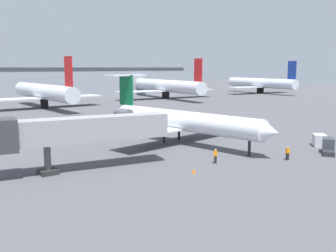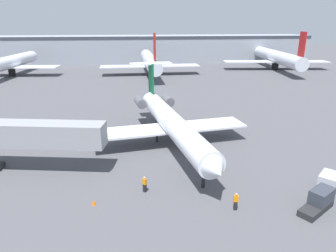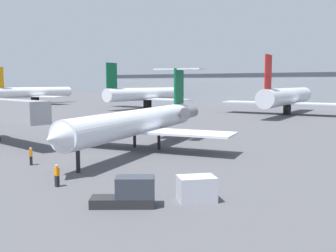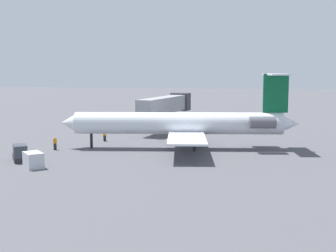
{
  "view_description": "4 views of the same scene",
  "coord_description": "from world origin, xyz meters",
  "px_view_note": "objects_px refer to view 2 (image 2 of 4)",
  "views": [
    {
      "loc": [
        -34.66,
        -38.6,
        10.9
      ],
      "look_at": [
        -1.24,
        5.08,
        2.49
      ],
      "focal_mm": 41.06,
      "sensor_mm": 36.0,
      "label": 1
    },
    {
      "loc": [
        -5.34,
        -34.12,
        15.92
      ],
      "look_at": [
        -0.73,
        1.2,
        3.71
      ],
      "focal_mm": 32.21,
      "sensor_mm": 36.0,
      "label": 2
    },
    {
      "loc": [
        25.27,
        -31.54,
        7.71
      ],
      "look_at": [
        3.04,
        5.12,
        2.89
      ],
      "focal_mm": 41.09,
      "sensor_mm": 36.0,
      "label": 3
    },
    {
      "loc": [
        57.16,
        12.08,
        10.11
      ],
      "look_at": [
        -2.13,
        1.81,
        2.67
      ],
      "focal_mm": 48.06,
      "sensor_mm": 36.0,
      "label": 4
    }
  ],
  "objects_px": {
    "baggage_tug_lead": "(319,201)",
    "parked_airliner_west_mid": "(10,63)",
    "jet_bridge": "(13,134)",
    "ground_crew_loader": "(145,184)",
    "ground_crew_marshaller": "(236,201)",
    "regional_jet": "(170,120)",
    "traffic_cone_near": "(94,202)",
    "parked_airliner_centre": "(150,61)",
    "cargo_container_uld": "(329,182)",
    "parked_airliner_east_mid": "(276,57)"
  },
  "relations": [
    {
      "from": "regional_jet",
      "to": "parked_airliner_east_mid",
      "type": "height_order",
      "value": "parked_airliner_east_mid"
    },
    {
      "from": "traffic_cone_near",
      "to": "parked_airliner_west_mid",
      "type": "bearing_deg",
      "value": 113.36
    },
    {
      "from": "cargo_container_uld",
      "to": "baggage_tug_lead",
      "type": "bearing_deg",
      "value": -134.55
    },
    {
      "from": "traffic_cone_near",
      "to": "parked_airliner_centre",
      "type": "height_order",
      "value": "parked_airliner_centre"
    },
    {
      "from": "jet_bridge",
      "to": "parked_airliner_east_mid",
      "type": "height_order",
      "value": "parked_airliner_east_mid"
    },
    {
      "from": "jet_bridge",
      "to": "cargo_container_uld",
      "type": "bearing_deg",
      "value": -14.74
    },
    {
      "from": "baggage_tug_lead",
      "to": "cargo_container_uld",
      "type": "bearing_deg",
      "value": 45.45
    },
    {
      "from": "ground_crew_marshaller",
      "to": "parked_airliner_east_mid",
      "type": "height_order",
      "value": "parked_airliner_east_mid"
    },
    {
      "from": "regional_jet",
      "to": "traffic_cone_near",
      "type": "distance_m",
      "value": 16.87
    },
    {
      "from": "cargo_container_uld",
      "to": "parked_airliner_east_mid",
      "type": "height_order",
      "value": "parked_airliner_east_mid"
    },
    {
      "from": "regional_jet",
      "to": "cargo_container_uld",
      "type": "relative_size",
      "value": 10.72
    },
    {
      "from": "parked_airliner_west_mid",
      "to": "parked_airliner_east_mid",
      "type": "relative_size",
      "value": 0.8
    },
    {
      "from": "regional_jet",
      "to": "baggage_tug_lead",
      "type": "xyz_separation_m",
      "value": [
        11.11,
        -17.2,
        -2.57
      ]
    },
    {
      "from": "ground_crew_loader",
      "to": "cargo_container_uld",
      "type": "distance_m",
      "value": 18.5
    },
    {
      "from": "ground_crew_loader",
      "to": "regional_jet",
      "type": "bearing_deg",
      "value": 71.02
    },
    {
      "from": "parked_airliner_west_mid",
      "to": "parked_airliner_centre",
      "type": "xyz_separation_m",
      "value": [
        43.59,
        -3.28,
        0.13
      ]
    },
    {
      "from": "jet_bridge",
      "to": "cargo_container_uld",
      "type": "xyz_separation_m",
      "value": [
        32.48,
        -8.55,
        -3.5
      ]
    },
    {
      "from": "parked_airliner_east_mid",
      "to": "traffic_cone_near",
      "type": "bearing_deg",
      "value": -125.42
    },
    {
      "from": "jet_bridge",
      "to": "parked_airliner_west_mid",
      "type": "relative_size",
      "value": 0.53
    },
    {
      "from": "ground_crew_marshaller",
      "to": "regional_jet",
      "type": "bearing_deg",
      "value": 102.75
    },
    {
      "from": "ground_crew_marshaller",
      "to": "parked_airliner_west_mid",
      "type": "xyz_separation_m",
      "value": [
        -45.67,
        78.76,
        3.35
      ]
    },
    {
      "from": "regional_jet",
      "to": "ground_crew_marshaller",
      "type": "bearing_deg",
      "value": -77.25
    },
    {
      "from": "traffic_cone_near",
      "to": "parked_airliner_west_mid",
      "type": "height_order",
      "value": "parked_airliner_west_mid"
    },
    {
      "from": "cargo_container_uld",
      "to": "parked_airliner_west_mid",
      "type": "height_order",
      "value": "parked_airliner_west_mid"
    },
    {
      "from": "jet_bridge",
      "to": "ground_crew_loader",
      "type": "bearing_deg",
      "value": -25.48
    },
    {
      "from": "traffic_cone_near",
      "to": "parked_airliner_centre",
      "type": "distance_m",
      "value": 73.97
    },
    {
      "from": "ground_crew_loader",
      "to": "cargo_container_uld",
      "type": "bearing_deg",
      "value": -5.7
    },
    {
      "from": "parked_airliner_centre",
      "to": "cargo_container_uld",
      "type": "bearing_deg",
      "value": -80.25
    },
    {
      "from": "cargo_container_uld",
      "to": "traffic_cone_near",
      "type": "xyz_separation_m",
      "value": [
        -23.2,
        0.14,
        -0.55
      ]
    },
    {
      "from": "ground_crew_loader",
      "to": "parked_airliner_centre",
      "type": "relative_size",
      "value": 0.04
    },
    {
      "from": "ground_crew_marshaller",
      "to": "parked_airliner_west_mid",
      "type": "height_order",
      "value": "parked_airliner_west_mid"
    },
    {
      "from": "cargo_container_uld",
      "to": "regional_jet",
      "type": "bearing_deg",
      "value": 135.29
    },
    {
      "from": "ground_crew_marshaller",
      "to": "parked_airliner_west_mid",
      "type": "bearing_deg",
      "value": 120.11
    },
    {
      "from": "cargo_container_uld",
      "to": "parked_airliner_centre",
      "type": "height_order",
      "value": "parked_airliner_centre"
    },
    {
      "from": "ground_crew_marshaller",
      "to": "baggage_tug_lead",
      "type": "height_order",
      "value": "baggage_tug_lead"
    },
    {
      "from": "ground_crew_loader",
      "to": "ground_crew_marshaller",
      "type": "bearing_deg",
      "value": -27.39
    },
    {
      "from": "parked_airliner_centre",
      "to": "parked_airliner_west_mid",
      "type": "bearing_deg",
      "value": 175.7
    },
    {
      "from": "ground_crew_loader",
      "to": "parked_airliner_centre",
      "type": "height_order",
      "value": "parked_airliner_centre"
    },
    {
      "from": "regional_jet",
      "to": "baggage_tug_lead",
      "type": "height_order",
      "value": "regional_jet"
    },
    {
      "from": "regional_jet",
      "to": "parked_airliner_east_mid",
      "type": "relative_size",
      "value": 0.7
    },
    {
      "from": "ground_crew_marshaller",
      "to": "parked_airliner_west_mid",
      "type": "relative_size",
      "value": 0.05
    },
    {
      "from": "baggage_tug_lead",
      "to": "regional_jet",
      "type": "bearing_deg",
      "value": 122.87
    },
    {
      "from": "cargo_container_uld",
      "to": "traffic_cone_near",
      "type": "bearing_deg",
      "value": 179.66
    },
    {
      "from": "regional_jet",
      "to": "ground_crew_loader",
      "type": "height_order",
      "value": "regional_jet"
    },
    {
      "from": "jet_bridge",
      "to": "parked_airliner_west_mid",
      "type": "height_order",
      "value": "parked_airliner_west_mid"
    },
    {
      "from": "baggage_tug_lead",
      "to": "parked_airliner_east_mid",
      "type": "height_order",
      "value": "parked_airliner_east_mid"
    },
    {
      "from": "parked_airliner_west_mid",
      "to": "parked_airliner_east_mid",
      "type": "height_order",
      "value": "parked_airliner_east_mid"
    },
    {
      "from": "baggage_tug_lead",
      "to": "parked_airliner_centre",
      "type": "height_order",
      "value": "parked_airliner_centre"
    },
    {
      "from": "baggage_tug_lead",
      "to": "parked_airliner_west_mid",
      "type": "height_order",
      "value": "parked_airliner_west_mid"
    },
    {
      "from": "parked_airliner_centre",
      "to": "baggage_tug_lead",
      "type": "bearing_deg",
      "value": -82.91
    }
  ]
}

